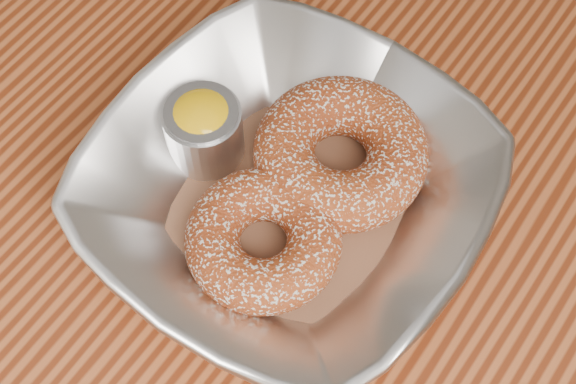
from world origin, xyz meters
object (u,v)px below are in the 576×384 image
Objects in this scene: donut_front at (263,239)px; serving_bowl at (288,193)px; donut_back at (341,152)px; ramekin at (204,128)px; table at (279,246)px.

serving_bowl is at bearing 99.76° from donut_front.
donut_back is 2.20× the size of ramekin.
ramekin is at bearing -154.40° from donut_back.
serving_bowl is 0.03m from donut_front.
donut_back reaches higher than donut_front.
donut_back is 0.09m from ramekin.
ramekin is (-0.08, -0.04, 0.00)m from donut_back.
donut_front is at bearing -93.42° from donut_back.
ramekin is (-0.07, 0.04, 0.01)m from donut_front.
serving_bowl reaches higher than donut_front.
donut_front is (-0.00, -0.08, -0.00)m from donut_back.
table is 5.11× the size of serving_bowl.
donut_back reaches higher than table.
serving_bowl reaches higher than donut_back.
ramekin reaches higher than table.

